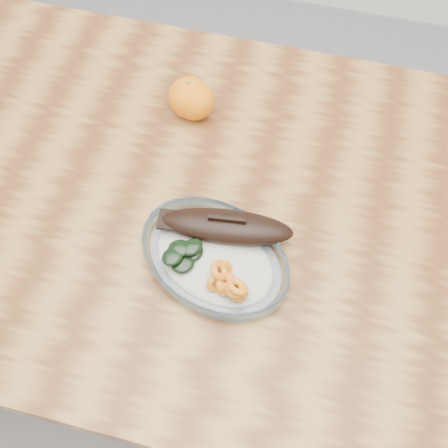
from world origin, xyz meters
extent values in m
plane|color=slate|center=(0.00, 0.00, 0.00)|extent=(3.00, 3.00, 0.00)
cube|color=brown|center=(0.00, 0.00, 0.73)|extent=(1.20, 0.80, 0.04)
cylinder|color=brown|center=(-0.54, 0.34, 0.35)|extent=(0.06, 0.06, 0.71)
cylinder|color=brown|center=(0.54, 0.34, 0.35)|extent=(0.06, 0.06, 0.71)
ellipsoid|color=white|center=(0.07, -0.11, 0.76)|extent=(0.55, 0.47, 0.01)
torus|color=#99CAEC|center=(0.07, -0.11, 0.77)|extent=(0.59, 0.59, 0.03)
ellipsoid|color=white|center=(0.07, -0.11, 0.77)|extent=(0.48, 0.41, 0.02)
ellipsoid|color=black|center=(0.08, -0.06, 0.80)|extent=(0.22, 0.09, 0.04)
ellipsoid|color=black|center=(0.08, -0.06, 0.79)|extent=(0.19, 0.07, 0.02)
cube|color=black|center=(-0.01, -0.07, 0.80)|extent=(0.04, 0.04, 0.01)
cube|color=black|center=(0.08, -0.06, 0.81)|extent=(0.06, 0.01, 0.02)
torus|color=orange|center=(0.10, -0.16, 0.79)|extent=(0.04, 0.04, 0.03)
torus|color=orange|center=(0.09, -0.16, 0.79)|extent=(0.04, 0.03, 0.04)
torus|color=orange|center=(0.10, -0.15, 0.79)|extent=(0.04, 0.04, 0.03)
torus|color=orange|center=(0.10, -0.15, 0.79)|extent=(0.05, 0.04, 0.02)
torus|color=orange|center=(0.12, -0.16, 0.79)|extent=(0.05, 0.05, 0.03)
torus|color=orange|center=(0.10, -0.15, 0.79)|extent=(0.04, 0.04, 0.03)
torus|color=orange|center=(0.09, -0.13, 0.79)|extent=(0.05, 0.04, 0.04)
torus|color=orange|center=(0.10, -0.16, 0.79)|extent=(0.04, 0.03, 0.04)
torus|color=orange|center=(0.12, -0.16, 0.81)|extent=(0.04, 0.03, 0.04)
torus|color=orange|center=(0.09, -0.14, 0.81)|extent=(0.04, 0.04, 0.04)
torus|color=orange|center=(0.12, -0.16, 0.81)|extent=(0.05, 0.04, 0.04)
ellipsoid|color=black|center=(0.04, -0.11, 0.79)|extent=(0.04, 0.05, 0.01)
ellipsoid|color=black|center=(0.03, -0.13, 0.79)|extent=(0.05, 0.05, 0.01)
ellipsoid|color=black|center=(0.02, -0.12, 0.80)|extent=(0.04, 0.04, 0.01)
ellipsoid|color=black|center=(0.01, -0.13, 0.80)|extent=(0.04, 0.05, 0.01)
ellipsoid|color=black|center=(0.03, -0.11, 0.80)|extent=(0.04, 0.05, 0.01)
sphere|color=#FF6905|center=(-0.04, 0.18, 0.79)|extent=(0.07, 0.07, 0.07)
sphere|color=#FF6905|center=(-0.05, 0.18, 0.79)|extent=(0.08, 0.08, 0.08)
camera|label=1|loc=(0.18, -0.49, 1.56)|focal=45.00mm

